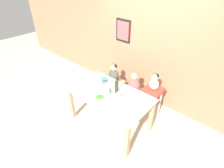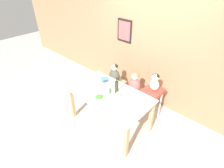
# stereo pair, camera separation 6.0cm
# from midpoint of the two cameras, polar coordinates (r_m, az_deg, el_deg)

# --- Properties ---
(ground_plane) EXTENTS (14.00, 14.00, 0.00)m
(ground_plane) POSITION_cam_midpoint_polar(r_m,az_deg,el_deg) (3.77, -0.23, -12.48)
(ground_plane) COLOR #BCB2A3
(wall_back) EXTENTS (10.00, 0.09, 2.70)m
(wall_back) POSITION_cam_midpoint_polar(r_m,az_deg,el_deg) (3.89, 12.79, 12.29)
(wall_back) COLOR #9E6B4C
(wall_back) RESTS_ON ground_plane
(dining_table) EXTENTS (1.56, 0.88, 0.77)m
(dining_table) POSITION_cam_midpoint_polar(r_m,az_deg,el_deg) (3.32, -0.26, -4.57)
(dining_table) COLOR silver
(dining_table) RESTS_ON ground_plane
(chair_far_left) EXTENTS (0.41, 0.44, 0.47)m
(chair_far_left) POSITION_cam_midpoint_polar(r_m,az_deg,el_deg) (4.16, 1.21, -0.12)
(chair_far_left) COLOR silver
(chair_far_left) RESTS_ON ground_plane
(chair_far_center) EXTENTS (0.41, 0.44, 0.47)m
(chair_far_center) POSITION_cam_midpoint_polar(r_m,az_deg,el_deg) (3.88, 7.52, -3.30)
(chair_far_center) COLOR silver
(chair_far_center) RESTS_ON ground_plane
(chair_right_highchair) EXTENTS (0.35, 0.37, 0.74)m
(chair_right_highchair) POSITION_cam_midpoint_polar(r_m,az_deg,el_deg) (3.59, 13.56, -3.86)
(chair_right_highchair) COLOR silver
(chair_right_highchair) RESTS_ON ground_plane
(person_child_left) EXTENTS (0.27, 0.20, 0.46)m
(person_child_left) POSITION_cam_midpoint_polar(r_m,az_deg,el_deg) (4.01, 1.26, 3.36)
(person_child_left) COLOR #3D4238
(person_child_left) RESTS_ON chair_far_left
(person_child_center) EXTENTS (0.27, 0.20, 0.46)m
(person_child_center) POSITION_cam_midpoint_polar(r_m,az_deg,el_deg) (3.71, 7.86, 0.31)
(person_child_center) COLOR #C64C4C
(person_child_center) RESTS_ON chair_far_center
(person_baby_right) EXTENTS (0.19, 0.14, 0.35)m
(person_baby_right) POSITION_cam_midpoint_polar(r_m,az_deg,el_deg) (3.40, 14.33, 0.75)
(person_baby_right) COLOR beige
(person_baby_right) RESTS_ON chair_right_highchair
(wine_bottle) EXTENTS (0.07, 0.07, 0.32)m
(wine_bottle) POSITION_cam_midpoint_polar(r_m,az_deg,el_deg) (3.21, 2.05, -0.90)
(wine_bottle) COLOR #232D19
(wine_bottle) RESTS_ON dining_table
(paper_towel_roll) EXTENTS (0.11, 0.11, 0.25)m
(paper_towel_roll) POSITION_cam_midpoint_polar(r_m,az_deg,el_deg) (3.31, -3.97, 0.12)
(paper_towel_roll) COLOR white
(paper_towel_roll) RESTS_ON dining_table
(wine_glass_near) EXTENTS (0.06, 0.06, 0.17)m
(wine_glass_near) POSITION_cam_midpoint_polar(r_m,az_deg,el_deg) (3.05, 2.46, -3.41)
(wine_glass_near) COLOR white
(wine_glass_near) RESTS_ON dining_table
(wine_glass_far) EXTENTS (0.06, 0.06, 0.17)m
(wine_glass_far) POSITION_cam_midpoint_polar(r_m,az_deg,el_deg) (3.27, 0.31, -0.48)
(wine_glass_far) COLOR white
(wine_glass_far) RESTS_ON dining_table
(salad_bowl_large) EXTENTS (0.17, 0.17, 0.09)m
(salad_bowl_large) POSITION_cam_midpoint_polar(r_m,az_deg,el_deg) (3.08, -3.56, -4.61)
(salad_bowl_large) COLOR silver
(salad_bowl_large) RESTS_ON dining_table
(dinner_plate_front_left) EXTENTS (0.21, 0.21, 0.01)m
(dinner_plate_front_left) POSITION_cam_midpoint_polar(r_m,az_deg,el_deg) (3.48, -8.69, -0.70)
(dinner_plate_front_left) COLOR silver
(dinner_plate_front_left) RESTS_ON dining_table
(dinner_plate_back_left) EXTENTS (0.21, 0.21, 0.01)m
(dinner_plate_back_left) POSITION_cam_midpoint_polar(r_m,az_deg,el_deg) (3.66, -2.16, 1.60)
(dinner_plate_back_left) COLOR teal
(dinner_plate_back_left) RESTS_ON dining_table
(condiment_bottle_hot_sauce) EXTENTS (0.04, 0.04, 0.12)m
(condiment_bottle_hot_sauce) POSITION_cam_midpoint_polar(r_m,az_deg,el_deg) (3.23, -0.15, -2.21)
(condiment_bottle_hot_sauce) COLOR #336633
(condiment_bottle_hot_sauce) RESTS_ON dining_table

